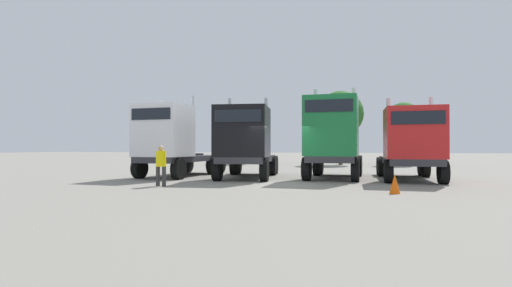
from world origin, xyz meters
The scene contains 10 objects.
ground centered at (0.00, 0.00, 0.00)m, with size 200.00×200.00×0.00m, color gray.
semi_truck_white centered at (-6.04, 1.97, 1.89)m, with size 2.89×6.38×4.27m.
semi_truck_black centered at (-2.01, 1.96, 1.84)m, with size 3.28×6.65×4.08m.
semi_truck_green centered at (2.18, 2.77, 2.06)m, with size 2.73×5.99×4.52m.
semi_truck_red centered at (5.72, 2.68, 1.70)m, with size 2.68×6.41×3.90m.
visitor_in_hivis centered at (-4.25, -2.35, 0.94)m, with size 0.45×0.43×1.62m.
traffic_cone_near centered at (4.57, -2.65, 0.33)m, with size 0.36×0.36×0.66m, color #F2590C.
oak_far_left centered at (-7.07, 18.85, 3.38)m, with size 3.24×3.24×5.02m.
oak_far_centre centered at (1.78, 19.16, 4.55)m, with size 4.06×4.06×6.60m.
oak_far_right centered at (7.12, 19.58, 3.93)m, with size 3.01×3.01×5.47m.
Camera 1 is at (3.44, -16.52, 1.55)m, focal length 27.53 mm.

